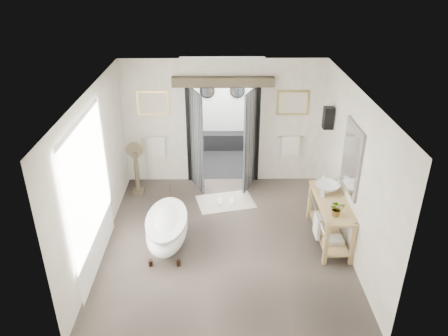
{
  "coord_description": "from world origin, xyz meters",
  "views": [
    {
      "loc": [
        -0.09,
        -6.79,
        4.96
      ],
      "look_at": [
        0.0,
        0.6,
        1.25
      ],
      "focal_mm": 35.0,
      "sensor_mm": 36.0,
      "label": 1
    }
  ],
  "objects_px": {
    "vanity": "(329,217)",
    "clawfoot_tub": "(167,227)",
    "basin": "(327,188)",
    "rug": "(226,202)"
  },
  "relations": [
    {
      "from": "clawfoot_tub",
      "to": "vanity",
      "type": "relative_size",
      "value": 1.05
    },
    {
      "from": "clawfoot_tub",
      "to": "vanity",
      "type": "distance_m",
      "value": 3.01
    },
    {
      "from": "vanity",
      "to": "clawfoot_tub",
      "type": "bearing_deg",
      "value": -177.06
    },
    {
      "from": "clawfoot_tub",
      "to": "rug",
      "type": "distance_m",
      "value": 1.93
    },
    {
      "from": "basin",
      "to": "vanity",
      "type": "bearing_deg",
      "value": -88.97
    },
    {
      "from": "clawfoot_tub",
      "to": "vanity",
      "type": "height_order",
      "value": "vanity"
    },
    {
      "from": "basin",
      "to": "rug",
      "type": "bearing_deg",
      "value": 152.2
    },
    {
      "from": "rug",
      "to": "basin",
      "type": "height_order",
      "value": "basin"
    },
    {
      "from": "basin",
      "to": "clawfoot_tub",
      "type": "bearing_deg",
      "value": -169.67
    },
    {
      "from": "vanity",
      "to": "rug",
      "type": "distance_m",
      "value": 2.41
    }
  ]
}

